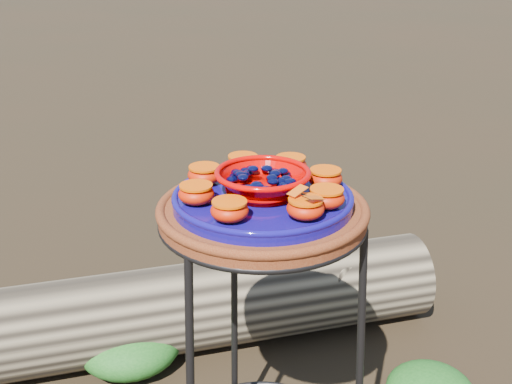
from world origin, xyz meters
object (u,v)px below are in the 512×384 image
object	(u,v)px
cobalt_plate	(263,200)
red_bowl	(263,183)
terracotta_saucer	(263,214)
plant_stand	(262,369)
driftwood_log	(204,305)

from	to	relation	value
cobalt_plate	red_bowl	size ratio (longest dim) A/B	2.00
terracotta_saucer	cobalt_plate	size ratio (longest dim) A/B	1.17
plant_stand	red_bowl	world-z (taller)	red_bowl
red_bowl	driftwood_log	world-z (taller)	red_bowl
driftwood_log	terracotta_saucer	bearing A→B (deg)	-91.85
terracotta_saucer	driftwood_log	world-z (taller)	terracotta_saucer
terracotta_saucer	red_bowl	distance (m)	0.06
terracotta_saucer	cobalt_plate	world-z (taller)	cobalt_plate
plant_stand	cobalt_plate	size ratio (longest dim) A/B	2.04
plant_stand	cobalt_plate	world-z (taller)	cobalt_plate
red_bowl	cobalt_plate	bearing A→B (deg)	0.00
plant_stand	red_bowl	distance (m)	0.43
red_bowl	driftwood_log	distance (m)	0.89
red_bowl	driftwood_log	xyz separation A→B (m)	(0.02, 0.61, -0.64)
terracotta_saucer	driftwood_log	distance (m)	0.84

